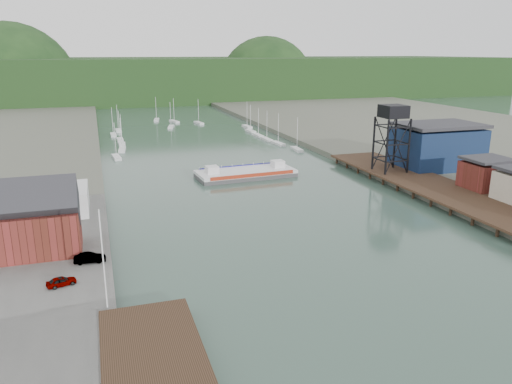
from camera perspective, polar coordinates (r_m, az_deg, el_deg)
ground at (r=63.45m, az=16.08°, el=-13.54°), size 600.00×600.00×0.00m
east_land at (r=179.16m, az=26.66°, el=4.36°), size 120.00×400.00×3.20m
west_quay at (r=72.01m, az=-22.46°, el=-9.78°), size 16.00×80.00×1.60m
west_stage at (r=54.11m, az=-11.77°, el=-17.65°), size 10.00×18.00×1.80m
east_pier at (r=117.39m, az=19.16°, el=0.85°), size 14.00×70.00×2.45m
harbor_building at (r=79.61m, az=-23.81°, el=-3.40°), size 12.20×8.20×8.90m
white_shed at (r=99.51m, az=-23.78°, el=-1.06°), size 18.00×12.00×4.50m
flagpole at (r=59.74m, az=-17.07°, el=-7.41°), size 0.16×0.16×12.00m
lift_tower at (r=124.19m, az=15.41°, el=8.42°), size 6.50×6.50×16.00m
blue_shed at (r=135.71m, az=20.03°, el=4.95°), size 20.50×14.50×11.30m
marina_sailboats at (r=188.94m, az=-7.73°, el=6.52°), size 57.71×92.65×0.90m
distant_hills at (r=348.29m, az=-13.42°, el=12.11°), size 500.00×120.00×80.00m
chain_ferry at (r=124.85m, az=-1.18°, el=2.18°), size 24.96×11.44×3.50m
car_west_a at (r=69.02m, az=-21.36°, el=-9.48°), size 3.93×2.47×1.25m
car_west_b at (r=74.73m, az=-18.46°, el=-7.16°), size 4.41×1.76×1.43m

